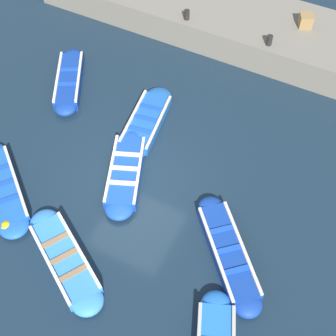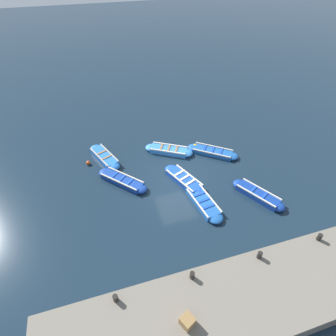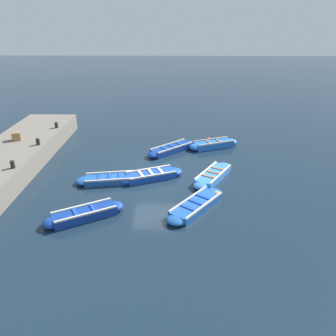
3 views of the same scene
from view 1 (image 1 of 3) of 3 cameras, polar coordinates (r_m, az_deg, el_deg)
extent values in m
plane|color=#162838|center=(13.52, -4.16, -2.17)|extent=(120.00, 120.00, 0.00)
ellipsoid|color=blue|center=(11.67, 5.92, -16.49)|extent=(1.06, 1.04, 0.38)
cube|color=#1E59AD|center=(14.08, -19.52, -2.29)|extent=(2.36, 2.69, 0.28)
ellipsoid|color=#1E59AD|center=(13.28, -18.25, -6.66)|extent=(1.18, 1.19, 0.28)
cube|color=beige|center=(13.92, -18.12, -1.31)|extent=(1.67, 2.15, 0.07)
cube|color=#1947B7|center=(13.60, -19.18, -3.71)|extent=(0.72, 0.60, 0.04)
cube|color=#1947B7|center=(13.96, -19.69, -1.91)|extent=(0.72, 0.60, 0.04)
cube|color=navy|center=(12.30, 7.32, -10.20)|extent=(2.58, 2.46, 0.34)
ellipsoid|color=navy|center=(11.81, 9.62, -15.95)|extent=(1.06, 1.05, 0.34)
ellipsoid|color=navy|center=(12.91, 5.30, -4.93)|extent=(1.06, 1.05, 0.34)
cube|color=beige|center=(12.21, 9.03, -9.34)|extent=(2.06, 1.89, 0.07)
cube|color=beige|center=(12.03, 5.80, -10.18)|extent=(2.06, 1.89, 0.07)
cube|color=#1947B7|center=(11.90, 8.37, -12.21)|extent=(0.58, 0.61, 0.04)
cube|color=#1947B7|center=(12.13, 7.42, -9.79)|extent=(0.58, 0.61, 0.04)
cube|color=#1947B7|center=(12.38, 6.51, -7.47)|extent=(0.58, 0.61, 0.04)
cube|color=navy|center=(16.48, -11.94, 10.36)|extent=(2.57, 1.91, 0.36)
ellipsoid|color=navy|center=(15.60, -12.37, 7.23)|extent=(1.01, 1.00, 0.36)
ellipsoid|color=navy|center=(17.42, -11.54, 13.15)|extent=(1.01, 1.00, 0.36)
cube|color=silver|center=(16.28, -10.82, 10.98)|extent=(2.18, 1.27, 0.07)
cube|color=silver|center=(16.41, -13.30, 10.83)|extent=(2.18, 1.27, 0.07)
cube|color=#1947B7|center=(16.09, -12.18, 10.02)|extent=(0.46, 0.67, 0.04)
cube|color=#1947B7|center=(16.61, -11.94, 11.69)|extent=(0.46, 0.67, 0.04)
cube|color=#1947B7|center=(13.63, -5.19, -0.48)|extent=(2.59, 1.77, 0.32)
ellipsoid|color=#1947B7|center=(12.96, -5.94, -4.79)|extent=(1.10, 1.09, 0.32)
ellipsoid|color=#1947B7|center=(14.38, -4.52, 3.42)|extent=(1.10, 1.09, 0.32)
cube|color=beige|center=(13.43, -3.54, -0.10)|extent=(2.23, 1.00, 0.07)
cube|color=beige|center=(13.54, -6.95, 0.13)|extent=(2.23, 1.00, 0.07)
cube|color=beige|center=(13.19, -5.56, -1.82)|extent=(0.43, 0.78, 0.04)
cube|color=beige|center=(13.49, -5.25, -0.03)|extent=(0.43, 0.78, 0.04)
cube|color=beige|center=(13.80, -4.95, 1.69)|extent=(0.43, 0.78, 0.04)
cube|color=#3884E0|center=(12.41, -12.44, -10.83)|extent=(2.05, 2.63, 0.32)
ellipsoid|color=#3884E0|center=(11.86, -9.84, -15.61)|extent=(1.13, 1.13, 0.32)
ellipsoid|color=#3884E0|center=(13.06, -14.72, -6.47)|extent=(1.13, 1.13, 0.32)
cube|color=silver|center=(12.26, -10.89, -9.60)|extent=(1.33, 2.18, 0.07)
cube|color=silver|center=(12.23, -14.32, -11.25)|extent=(1.33, 2.18, 0.07)
cube|color=olive|center=(12.00, -11.51, -12.46)|extent=(0.74, 0.52, 0.04)
cube|color=olive|center=(12.25, -12.58, -10.46)|extent=(0.74, 0.52, 0.04)
cube|color=olive|center=(12.52, -13.60, -8.54)|extent=(0.74, 0.52, 0.04)
cube|color=#1E59AD|center=(14.86, -2.68, 5.61)|extent=(2.48, 1.30, 0.29)
ellipsoid|color=#1E59AD|center=(14.15, -4.31, 2.27)|extent=(1.02, 0.99, 0.29)
ellipsoid|color=#1E59AD|center=(15.63, -1.19, 8.64)|extent=(1.02, 0.99, 0.29)
cube|color=beige|center=(14.63, -1.12, 5.70)|extent=(2.29, 0.45, 0.07)
cube|color=beige|center=(14.85, -4.27, 6.45)|extent=(2.29, 0.45, 0.07)
cube|color=#1947B7|center=(14.43, -3.39, 4.66)|extent=(0.27, 0.84, 0.04)
cube|color=#1947B7|center=(14.74, -2.71, 6.04)|extent=(0.27, 0.84, 0.04)
cube|color=#1947B7|center=(15.06, -2.05, 7.37)|extent=(0.27, 0.84, 0.04)
cube|color=slate|center=(18.21, 8.64, 17.00)|extent=(3.30, 15.48, 1.04)
cylinder|color=black|center=(16.46, 12.25, 14.98)|extent=(0.20, 0.20, 0.35)
cylinder|color=black|center=(17.26, 2.30, 18.17)|extent=(0.20, 0.20, 0.35)
cube|color=olive|center=(17.55, 16.44, 16.86)|extent=(0.59, 0.59, 0.44)
sphere|color=#EAB214|center=(13.30, -19.09, -6.75)|extent=(0.32, 0.32, 0.32)
camera|label=2|loc=(17.35, 39.41, 46.85)|focal=28.00mm
camera|label=3|loc=(20.64, -52.46, 25.28)|focal=35.00mm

